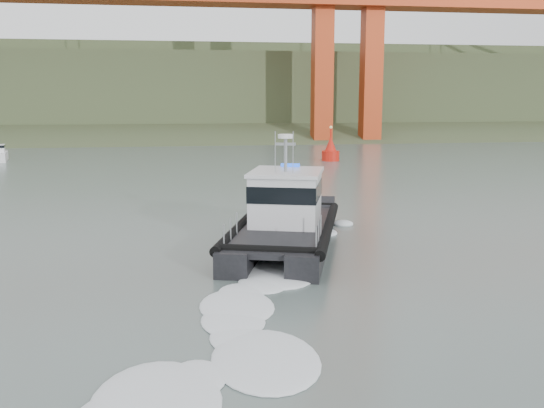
{
  "coord_description": "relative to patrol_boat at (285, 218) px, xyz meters",
  "views": [
    {
      "loc": [
        -4.52,
        -19.97,
        7.3
      ],
      "look_at": [
        -0.35,
        7.25,
        2.4
      ],
      "focal_mm": 40.0,
      "sensor_mm": 36.0,
      "label": 1
    }
  ],
  "objects": [
    {
      "name": "ground",
      "position": [
        -0.53,
        -8.76,
        -1.43
      ],
      "size": [
        400.0,
        400.0,
        0.0
      ],
      "primitive_type": "plane",
      "color": "#556561",
      "rests_on": "ground"
    },
    {
      "name": "headlands",
      "position": [
        -0.53,
        116.74,
        5.62
      ],
      "size": [
        500.0,
        105.36,
        27.12
      ],
      "color": "#3A492A",
      "rests_on": "ground"
    },
    {
      "name": "nav_buoy",
      "position": [
        12.12,
        38.97,
        -0.32
      ],
      "size": [
        2.03,
        2.03,
        4.23
      ],
      "color": "red",
      "rests_on": "ground"
    },
    {
      "name": "patrol_boat",
      "position": [
        0.0,
        0.0,
        0.0
      ],
      "size": [
        7.59,
        12.49,
        5.7
      ],
      "rotation": [
        0.0,
        0.0,
        -0.3
      ],
      "color": "black",
      "rests_on": "ground"
    }
  ]
}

